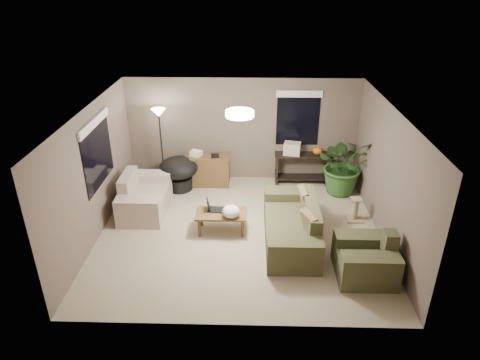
{
  "coord_description": "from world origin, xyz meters",
  "views": [
    {
      "loc": [
        0.2,
        -7.19,
        4.7
      ],
      "look_at": [
        0.0,
        0.2,
        1.05
      ],
      "focal_mm": 32.0,
      "sensor_mm": 36.0,
      "label": 1
    }
  ],
  "objects_px": {
    "main_sofa": "(293,227)",
    "papasan_chair": "(179,171)",
    "loveseat": "(144,197)",
    "armchair": "(366,260)",
    "desk": "(207,170)",
    "houseplant": "(344,171)",
    "console_table": "(302,166)",
    "coffee_table": "(221,216)",
    "cat_scratching_post": "(355,211)",
    "floor_lamp": "(159,122)"
  },
  "relations": [
    {
      "from": "armchair",
      "to": "houseplant",
      "type": "distance_m",
      "value": 3.03
    },
    {
      "from": "houseplant",
      "to": "armchair",
      "type": "bearing_deg",
      "value": -93.4
    },
    {
      "from": "armchair",
      "to": "houseplant",
      "type": "xyz_separation_m",
      "value": [
        0.18,
        3.02,
        0.26
      ]
    },
    {
      "from": "coffee_table",
      "to": "desk",
      "type": "height_order",
      "value": "desk"
    },
    {
      "from": "coffee_table",
      "to": "papasan_chair",
      "type": "xyz_separation_m",
      "value": [
        -1.12,
        1.81,
        0.11
      ]
    },
    {
      "from": "houseplant",
      "to": "cat_scratching_post",
      "type": "relative_size",
      "value": 2.84
    },
    {
      "from": "loveseat",
      "to": "cat_scratching_post",
      "type": "distance_m",
      "value": 4.47
    },
    {
      "from": "floor_lamp",
      "to": "cat_scratching_post",
      "type": "bearing_deg",
      "value": -19.22
    },
    {
      "from": "coffee_table",
      "to": "desk",
      "type": "xyz_separation_m",
      "value": [
        -0.47,
        2.07,
        0.02
      ]
    },
    {
      "from": "papasan_chair",
      "to": "armchair",
      "type": "bearing_deg",
      "value": -40.2
    },
    {
      "from": "main_sofa",
      "to": "console_table",
      "type": "xyz_separation_m",
      "value": [
        0.41,
        2.51,
        0.14
      ]
    },
    {
      "from": "armchair",
      "to": "cat_scratching_post",
      "type": "bearing_deg",
      "value": 83.35
    },
    {
      "from": "main_sofa",
      "to": "papasan_chair",
      "type": "height_order",
      "value": "main_sofa"
    },
    {
      "from": "armchair",
      "to": "coffee_table",
      "type": "distance_m",
      "value": 2.83
    },
    {
      "from": "desk",
      "to": "console_table",
      "type": "distance_m",
      "value": 2.27
    },
    {
      "from": "main_sofa",
      "to": "papasan_chair",
      "type": "bearing_deg",
      "value": 140.04
    },
    {
      "from": "armchair",
      "to": "floor_lamp",
      "type": "height_order",
      "value": "floor_lamp"
    },
    {
      "from": "main_sofa",
      "to": "armchair",
      "type": "bearing_deg",
      "value": -40.72
    },
    {
      "from": "papasan_chair",
      "to": "floor_lamp",
      "type": "xyz_separation_m",
      "value": [
        -0.4,
        0.18,
        1.13
      ]
    },
    {
      "from": "loveseat",
      "to": "console_table",
      "type": "distance_m",
      "value": 3.79
    },
    {
      "from": "cat_scratching_post",
      "to": "loveseat",
      "type": "bearing_deg",
      "value": 176.11
    },
    {
      "from": "papasan_chair",
      "to": "cat_scratching_post",
      "type": "bearing_deg",
      "value": -18.68
    },
    {
      "from": "coffee_table",
      "to": "floor_lamp",
      "type": "bearing_deg",
      "value": 127.27
    },
    {
      "from": "coffee_table",
      "to": "floor_lamp",
      "type": "height_order",
      "value": "floor_lamp"
    },
    {
      "from": "main_sofa",
      "to": "desk",
      "type": "bearing_deg",
      "value": 128.21
    },
    {
      "from": "desk",
      "to": "cat_scratching_post",
      "type": "height_order",
      "value": "desk"
    },
    {
      "from": "papasan_chair",
      "to": "main_sofa",
      "type": "bearing_deg",
      "value": -39.96
    },
    {
      "from": "papasan_chair",
      "to": "cat_scratching_post",
      "type": "distance_m",
      "value": 4.08
    },
    {
      "from": "desk",
      "to": "console_table",
      "type": "xyz_separation_m",
      "value": [
        2.27,
        0.15,
        0.06
      ]
    },
    {
      "from": "desk",
      "to": "houseplant",
      "type": "xyz_separation_m",
      "value": [
        3.18,
        -0.33,
        0.18
      ]
    },
    {
      "from": "floor_lamp",
      "to": "main_sofa",
      "type": "bearing_deg",
      "value": -38.13
    },
    {
      "from": "armchair",
      "to": "coffee_table",
      "type": "relative_size",
      "value": 1.0
    },
    {
      "from": "houseplant",
      "to": "cat_scratching_post",
      "type": "bearing_deg",
      "value": -88.69
    },
    {
      "from": "main_sofa",
      "to": "houseplant",
      "type": "relative_size",
      "value": 1.55
    },
    {
      "from": "loveseat",
      "to": "armchair",
      "type": "height_order",
      "value": "same"
    },
    {
      "from": "desk",
      "to": "papasan_chair",
      "type": "height_order",
      "value": "papasan_chair"
    },
    {
      "from": "coffee_table",
      "to": "main_sofa",
      "type": "bearing_deg",
      "value": -11.62
    },
    {
      "from": "console_table",
      "to": "desk",
      "type": "bearing_deg",
      "value": -176.21
    },
    {
      "from": "armchair",
      "to": "papasan_chair",
      "type": "distance_m",
      "value": 4.78
    },
    {
      "from": "loveseat",
      "to": "armchair",
      "type": "relative_size",
      "value": 1.6
    },
    {
      "from": "cat_scratching_post",
      "to": "papasan_chair",
      "type": "bearing_deg",
      "value": 161.32
    },
    {
      "from": "armchair",
      "to": "console_table",
      "type": "height_order",
      "value": "armchair"
    },
    {
      "from": "loveseat",
      "to": "cat_scratching_post",
      "type": "xyz_separation_m",
      "value": [
        4.46,
        -0.3,
        -0.08
      ]
    },
    {
      "from": "console_table",
      "to": "floor_lamp",
      "type": "relative_size",
      "value": 0.68
    },
    {
      "from": "main_sofa",
      "to": "loveseat",
      "type": "relative_size",
      "value": 1.37
    },
    {
      "from": "main_sofa",
      "to": "desk",
      "type": "distance_m",
      "value": 3.0
    },
    {
      "from": "console_table",
      "to": "houseplant",
      "type": "bearing_deg",
      "value": -27.62
    },
    {
      "from": "armchair",
      "to": "cat_scratching_post",
      "type": "xyz_separation_m",
      "value": [
        0.21,
        1.78,
        -0.08
      ]
    },
    {
      "from": "desk",
      "to": "papasan_chair",
      "type": "xyz_separation_m",
      "value": [
        -0.64,
        -0.26,
        0.09
      ]
    },
    {
      "from": "armchair",
      "to": "cat_scratching_post",
      "type": "distance_m",
      "value": 1.79
    }
  ]
}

